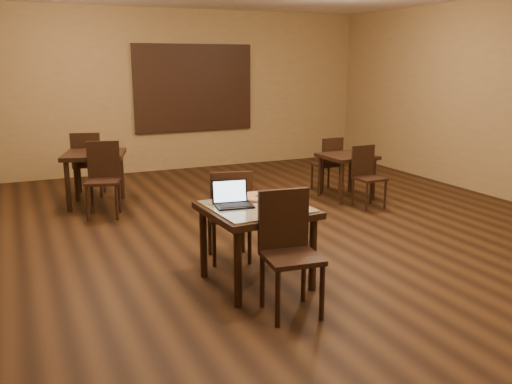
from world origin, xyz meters
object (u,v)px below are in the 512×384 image
other_table_a_chair_near (366,173)px  other_table_b_chair_near (103,174)px  tiled_table (256,216)px  chair_main_far (230,211)px  other_table_a (347,162)px  other_table_b_chair_far (88,160)px  other_table_b (95,162)px  chair_main_near (288,244)px  other_table_a_chair_far (329,161)px  laptop (232,199)px  pizza_pan (258,198)px

other_table_a_chair_near → other_table_b_chair_near: 3.68m
tiled_table → chair_main_far: chair_main_far is taller
other_table_b_chair_near → other_table_a: bearing=7.1°
other_table_b_chair_far → other_table_a_chair_near: bearing=163.9°
other_table_a → other_table_b: 3.73m
tiled_table → other_table_b_chair_near: size_ratio=0.97×
chair_main_near → other_table_b_chair_far: size_ratio=1.02×
other_table_a_chair_far → other_table_b: (-3.55, 0.65, 0.15)m
other_table_b → other_table_b_chair_near: 0.60m
other_table_b_chair_far → tiled_table: bearing=119.3°
other_table_b → other_table_b_chair_near: other_table_b_chair_near is taller
other_table_b_chair_near → other_table_b_chair_far: same height
tiled_table → other_table_a: 3.55m
laptop → other_table_a: 3.64m
laptop → other_table_a: (2.80, 2.31, -0.26)m
laptop → other_table_b: bearing=110.4°
tiled_table → chair_main_near: 0.62m
chair_main_near → laptop: bearing=112.7°
other_table_a_chair_far → chair_main_far: bearing=39.5°
chair_main_near → chair_main_far: 1.23m
pizza_pan → other_table_a_chair_near: 3.00m
other_table_a_chair_near → laptop: bearing=-149.1°
other_table_a → other_table_a_chair_near: size_ratio=0.85×
tiled_table → other_table_a_chair_far: bearing=44.9°
other_table_a → other_table_b_chair_far: bearing=152.0°
laptop → other_table_a: size_ratio=0.49×
other_table_b_chair_near → other_table_b: bearing=108.7°
chair_main_far → pizza_pan: chair_main_far is taller
tiled_table → laptop: laptop is taller
other_table_a → other_table_a_chair_near: bearing=-92.2°
tiled_table → chair_main_near: chair_main_near is taller
tiled_table → laptop: size_ratio=2.68×
other_table_a_chair_near → other_table_b: 3.92m
tiled_table → pizza_pan: bearing=60.0°
chair_main_far → other_table_a_chair_near: 2.92m
chair_main_far → pizza_pan: (0.14, -0.38, 0.21)m
chair_main_near → chair_main_far: bearing=97.7°
other_table_a_chair_near → other_table_a_chair_far: size_ratio=1.00×
other_table_b_chair_far → other_table_a_chair_far: bearing=177.2°
other_table_a → other_table_a_chair_far: bearing=87.8°
chair_main_far → other_table_b_chair_near: 2.54m
pizza_pan → other_table_a: pizza_pan is taller
tiled_table → pizza_pan: size_ratio=2.55×
other_table_b_chair_near → tiled_table: bearing=-56.6°
tiled_table → chair_main_far: size_ratio=0.98×
other_table_a_chair_near → other_table_a_chair_far: (0.01, 1.02, 0.00)m
chair_main_far → other_table_b: 3.10m
other_table_b → other_table_a_chair_far: bearing=5.9°
other_table_a_chair_far → other_table_b_chair_near: (-3.52, 0.06, 0.07)m
other_table_a → tiled_table: bearing=-139.0°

